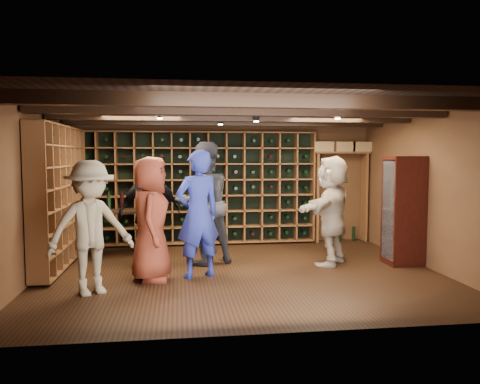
{
  "coord_description": "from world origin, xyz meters",
  "views": [
    {
      "loc": [
        -0.94,
        -6.99,
        1.79
      ],
      "look_at": [
        0.01,
        0.2,
        1.22
      ],
      "focal_mm": 35.0,
      "sensor_mm": 36.0,
      "label": 1
    }
  ],
  "objects": [
    {
      "name": "wine_rack_left",
      "position": [
        -2.83,
        0.82,
        1.15
      ],
      "size": [
        0.3,
        2.65,
        2.2
      ],
      "color": "brown",
      "rests_on": "ground"
    },
    {
      "name": "display_cabinet",
      "position": [
        2.71,
        0.2,
        0.86
      ],
      "size": [
        0.55,
        0.5,
        1.75
      ],
      "color": "black",
      "rests_on": "ground"
    },
    {
      "name": "guest_woman_black",
      "position": [
        -1.4,
        0.56,
        0.89
      ],
      "size": [
        1.12,
        0.83,
        1.77
      ],
      "primitive_type": "imported",
      "rotation": [
        0.0,
        0.0,
        3.58
      ],
      "color": "black",
      "rests_on": "ground"
    },
    {
      "name": "wine_rack_back",
      "position": [
        -0.52,
        2.33,
        1.15
      ],
      "size": [
        4.65,
        0.3,
        2.2
      ],
      "color": "brown",
      "rests_on": "ground"
    },
    {
      "name": "tasting_table",
      "position": [
        -1.88,
        1.42,
        0.74
      ],
      "size": [
        1.22,
        0.88,
        1.11
      ],
      "rotation": [
        0.0,
        0.0,
        0.34
      ],
      "color": "black",
      "rests_on": "ground"
    },
    {
      "name": "crate_shelf",
      "position": [
        2.41,
        2.32,
        1.57
      ],
      "size": [
        1.2,
        0.32,
        2.07
      ],
      "color": "brown",
      "rests_on": "ground"
    },
    {
      "name": "guest_beige",
      "position": [
        1.56,
        0.37,
        0.89
      ],
      "size": [
        1.44,
        1.63,
        1.79
      ],
      "primitive_type": "imported",
      "rotation": [
        0.0,
        0.0,
        4.04
      ],
      "color": "tan",
      "rests_on": "ground"
    },
    {
      "name": "guest_red_floral",
      "position": [
        -1.34,
        -0.28,
        0.89
      ],
      "size": [
        0.58,
        0.88,
        1.77
      ],
      "primitive_type": "imported",
      "rotation": [
        0.0,
        0.0,
        1.55
      ],
      "color": "maroon",
      "rests_on": "ground"
    },
    {
      "name": "man_blue_shirt",
      "position": [
        -0.66,
        -0.2,
        0.94
      ],
      "size": [
        0.8,
        0.67,
        1.87
      ],
      "primitive_type": "imported",
      "rotation": [
        0.0,
        0.0,
        3.53
      ],
      "color": "navy",
      "rests_on": "ground"
    },
    {
      "name": "ground",
      "position": [
        0.0,
        0.0,
        0.0
      ],
      "size": [
        6.0,
        6.0,
        0.0
      ],
      "primitive_type": "plane",
      "color": "black",
      "rests_on": "ground"
    },
    {
      "name": "room_shell",
      "position": [
        0.0,
        0.05,
        2.42
      ],
      "size": [
        6.0,
        6.0,
        6.0
      ],
      "color": "brown",
      "rests_on": "ground"
    },
    {
      "name": "man_grey_suit",
      "position": [
        -0.53,
        0.66,
        1.01
      ],
      "size": [
        1.2,
        1.09,
        2.01
      ],
      "primitive_type": "imported",
      "rotation": [
        0.0,
        0.0,
        3.55
      ],
      "color": "black",
      "rests_on": "ground"
    },
    {
      "name": "guest_khaki",
      "position": [
        -2.06,
        -0.86,
        0.87
      ],
      "size": [
        1.29,
        1.1,
        1.73
      ],
      "primitive_type": "imported",
      "rotation": [
        0.0,
        0.0,
        0.5
      ],
      "color": "#86765C",
      "rests_on": "ground"
    }
  ]
}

